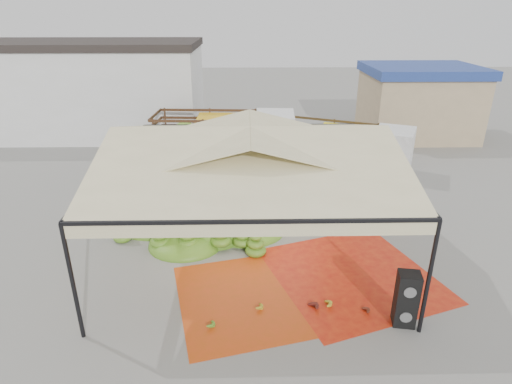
{
  "coord_description": "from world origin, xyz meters",
  "views": [
    {
      "loc": [
        -0.09,
        -12.0,
        7.15
      ],
      "look_at": [
        0.2,
        1.5,
        1.3
      ],
      "focal_mm": 30.0,
      "sensor_mm": 36.0,
      "label": 1
    }
  ],
  "objects_px": {
    "banana_heap": "(202,211)",
    "truck_right": "(350,142)",
    "speaker_stack": "(406,299)",
    "vendor": "(240,183)",
    "truck_left": "(230,131)"
  },
  "relations": [
    {
      "from": "banana_heap",
      "to": "truck_right",
      "type": "relative_size",
      "value": 0.95
    },
    {
      "from": "truck_left",
      "to": "truck_right",
      "type": "height_order",
      "value": "truck_left"
    },
    {
      "from": "banana_heap",
      "to": "truck_left",
      "type": "distance_m",
      "value": 7.66
    },
    {
      "from": "speaker_stack",
      "to": "truck_right",
      "type": "xyz_separation_m",
      "value": [
        1.04,
        11.03,
        0.59
      ]
    },
    {
      "from": "vendor",
      "to": "truck_right",
      "type": "distance_m",
      "value": 6.42
    },
    {
      "from": "speaker_stack",
      "to": "vendor",
      "type": "xyz_separation_m",
      "value": [
        -4.1,
        7.2,
        0.12
      ]
    },
    {
      "from": "banana_heap",
      "to": "speaker_stack",
      "type": "relative_size",
      "value": 4.31
    },
    {
      "from": "banana_heap",
      "to": "truck_right",
      "type": "bearing_deg",
      "value": 43.16
    },
    {
      "from": "vendor",
      "to": "truck_left",
      "type": "bearing_deg",
      "value": -70.42
    },
    {
      "from": "vendor",
      "to": "truck_right",
      "type": "relative_size",
      "value": 0.26
    },
    {
      "from": "speaker_stack",
      "to": "truck_left",
      "type": "distance_m",
      "value": 13.46
    },
    {
      "from": "speaker_stack",
      "to": "truck_right",
      "type": "relative_size",
      "value": 0.22
    },
    {
      "from": "vendor",
      "to": "truck_right",
      "type": "height_order",
      "value": "truck_right"
    },
    {
      "from": "banana_heap",
      "to": "truck_left",
      "type": "height_order",
      "value": "truck_left"
    },
    {
      "from": "speaker_stack",
      "to": "vendor",
      "type": "height_order",
      "value": "vendor"
    }
  ]
}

